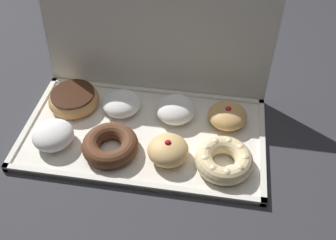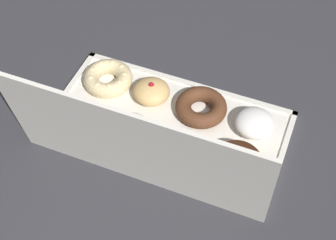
{
  "view_description": "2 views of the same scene",
  "coord_description": "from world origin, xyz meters",
  "px_view_note": "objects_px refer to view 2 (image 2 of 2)",
  "views": [
    {
      "loc": [
        0.14,
        -0.53,
        0.61
      ],
      "look_at": [
        0.05,
        -0.0,
        0.06
      ],
      "focal_mm": 39.49,
      "sensor_mm": 36.0,
      "label": 1
    },
    {
      "loc": [
        -0.26,
        0.65,
        0.89
      ],
      "look_at": [
        -0.01,
        0.01,
        0.05
      ],
      "focal_mm": 54.14,
      "sensor_mm": 36.0,
      "label": 2
    }
  ],
  "objects_px": {
    "powdered_filled_donut_5": "(185,148)",
    "powdered_filled_donut_6": "(131,130)",
    "cruller_donut_3": "(108,78)",
    "jelly_filled_donut_7": "(83,115)",
    "donut_box": "(167,126)",
    "chocolate_cake_ring_donut_1": "(201,107)",
    "powdered_filled_donut_0": "(254,123)",
    "chocolate_frosted_donut_4": "(237,165)",
    "jelly_filled_donut_2": "(151,91)"
  },
  "relations": [
    {
      "from": "powdered_filled_donut_5",
      "to": "powdered_filled_donut_6",
      "type": "xyz_separation_m",
      "value": [
        0.12,
        -0.0,
        0.0
      ]
    },
    {
      "from": "cruller_donut_3",
      "to": "jelly_filled_donut_7",
      "type": "relative_size",
      "value": 1.34
    },
    {
      "from": "donut_box",
      "to": "chocolate_cake_ring_donut_1",
      "type": "relative_size",
      "value": 4.49
    },
    {
      "from": "powdered_filled_donut_0",
      "to": "chocolate_frosted_donut_4",
      "type": "relative_size",
      "value": 0.74
    },
    {
      "from": "powdered_filled_donut_0",
      "to": "powdered_filled_donut_5",
      "type": "relative_size",
      "value": 1.0
    },
    {
      "from": "powdered_filled_donut_6",
      "to": "jelly_filled_donut_2",
      "type": "bearing_deg",
      "value": -89.28
    },
    {
      "from": "powdered_filled_donut_5",
      "to": "chocolate_frosted_donut_4",
      "type": "bearing_deg",
      "value": -179.37
    },
    {
      "from": "chocolate_frosted_donut_4",
      "to": "powdered_filled_donut_5",
      "type": "bearing_deg",
      "value": 0.63
    },
    {
      "from": "chocolate_cake_ring_donut_1",
      "to": "powdered_filled_donut_6",
      "type": "distance_m",
      "value": 0.17
    },
    {
      "from": "chocolate_cake_ring_donut_1",
      "to": "cruller_donut_3",
      "type": "bearing_deg",
      "value": -0.59
    },
    {
      "from": "powdered_filled_donut_5",
      "to": "powdered_filled_donut_6",
      "type": "height_order",
      "value": "powdered_filled_donut_6"
    },
    {
      "from": "donut_box",
      "to": "chocolate_frosted_donut_4",
      "type": "xyz_separation_m",
      "value": [
        -0.18,
        0.06,
        0.02
      ]
    },
    {
      "from": "chocolate_frosted_donut_4",
      "to": "powdered_filled_donut_6",
      "type": "xyz_separation_m",
      "value": [
        0.24,
        -0.0,
        0.0
      ]
    },
    {
      "from": "powdered_filled_donut_6",
      "to": "jelly_filled_donut_7",
      "type": "xyz_separation_m",
      "value": [
        0.12,
        0.0,
        -0.0
      ]
    },
    {
      "from": "cruller_donut_3",
      "to": "jelly_filled_donut_2",
      "type": "bearing_deg",
      "value": 177.98
    },
    {
      "from": "donut_box",
      "to": "jelly_filled_donut_2",
      "type": "xyz_separation_m",
      "value": [
        0.06,
        -0.06,
        0.03
      ]
    },
    {
      "from": "cruller_donut_3",
      "to": "chocolate_frosted_donut_4",
      "type": "relative_size",
      "value": 1.0
    },
    {
      "from": "chocolate_cake_ring_donut_1",
      "to": "jelly_filled_donut_7",
      "type": "xyz_separation_m",
      "value": [
        0.23,
        0.12,
        0.0
      ]
    },
    {
      "from": "powdered_filled_donut_0",
      "to": "powdered_filled_donut_5",
      "type": "height_order",
      "value": "powdered_filled_donut_0"
    },
    {
      "from": "chocolate_frosted_donut_4",
      "to": "powdered_filled_donut_6",
      "type": "bearing_deg",
      "value": -0.08
    },
    {
      "from": "jelly_filled_donut_2",
      "to": "jelly_filled_donut_7",
      "type": "distance_m",
      "value": 0.17
    },
    {
      "from": "powdered_filled_donut_0",
      "to": "cruller_donut_3",
      "type": "height_order",
      "value": "powdered_filled_donut_0"
    },
    {
      "from": "jelly_filled_donut_7",
      "to": "cruller_donut_3",
      "type": "bearing_deg",
      "value": -90.5
    },
    {
      "from": "jelly_filled_donut_2",
      "to": "chocolate_frosted_donut_4",
      "type": "bearing_deg",
      "value": 153.66
    },
    {
      "from": "powdered_filled_donut_5",
      "to": "chocolate_cake_ring_donut_1",
      "type": "bearing_deg",
      "value": -87.22
    },
    {
      "from": "jelly_filled_donut_2",
      "to": "powdered_filled_donut_5",
      "type": "bearing_deg",
      "value": 136.45
    },
    {
      "from": "jelly_filled_donut_2",
      "to": "powdered_filled_donut_5",
      "type": "distance_m",
      "value": 0.17
    },
    {
      "from": "jelly_filled_donut_2",
      "to": "powdered_filled_donut_5",
      "type": "height_order",
      "value": "jelly_filled_donut_2"
    },
    {
      "from": "cruller_donut_3",
      "to": "powdered_filled_donut_0",
      "type": "bearing_deg",
      "value": 179.04
    },
    {
      "from": "powdered_filled_donut_0",
      "to": "powdered_filled_donut_6",
      "type": "bearing_deg",
      "value": 25.62
    },
    {
      "from": "cruller_donut_3",
      "to": "jelly_filled_donut_7",
      "type": "bearing_deg",
      "value": 89.5
    },
    {
      "from": "powdered_filled_donut_6",
      "to": "cruller_donut_3",
      "type": "bearing_deg",
      "value": -46.88
    },
    {
      "from": "chocolate_cake_ring_donut_1",
      "to": "jelly_filled_donut_2",
      "type": "bearing_deg",
      "value": 0.77
    },
    {
      "from": "donut_box",
      "to": "powdered_filled_donut_6",
      "type": "distance_m",
      "value": 0.09
    },
    {
      "from": "chocolate_frosted_donut_4",
      "to": "powdered_filled_donut_6",
      "type": "height_order",
      "value": "powdered_filled_donut_6"
    },
    {
      "from": "powdered_filled_donut_6",
      "to": "chocolate_cake_ring_donut_1",
      "type": "bearing_deg",
      "value": -134.71
    },
    {
      "from": "chocolate_cake_ring_donut_1",
      "to": "powdered_filled_donut_5",
      "type": "relative_size",
      "value": 1.35
    },
    {
      "from": "chocolate_frosted_donut_4",
      "to": "powdered_filled_donut_5",
      "type": "xyz_separation_m",
      "value": [
        0.11,
        0.0,
        0.0
      ]
    },
    {
      "from": "cruller_donut_3",
      "to": "powdered_filled_donut_5",
      "type": "height_order",
      "value": "powdered_filled_donut_5"
    },
    {
      "from": "chocolate_cake_ring_donut_1",
      "to": "jelly_filled_donut_2",
      "type": "height_order",
      "value": "jelly_filled_donut_2"
    },
    {
      "from": "chocolate_cake_ring_donut_1",
      "to": "powdered_filled_donut_5",
      "type": "distance_m",
      "value": 0.12
    },
    {
      "from": "powdered_filled_donut_0",
      "to": "chocolate_frosted_donut_4",
      "type": "distance_m",
      "value": 0.12
    },
    {
      "from": "chocolate_cake_ring_donut_1",
      "to": "chocolate_frosted_donut_4",
      "type": "bearing_deg",
      "value": 134.81
    },
    {
      "from": "donut_box",
      "to": "powdered_filled_donut_6",
      "type": "bearing_deg",
      "value": 43.24
    },
    {
      "from": "donut_box",
      "to": "jelly_filled_donut_7",
      "type": "xyz_separation_m",
      "value": [
        0.18,
        0.06,
        0.03
      ]
    },
    {
      "from": "donut_box",
      "to": "chocolate_frosted_donut_4",
      "type": "distance_m",
      "value": 0.19
    },
    {
      "from": "jelly_filled_donut_2",
      "to": "powdered_filled_donut_6",
      "type": "relative_size",
      "value": 0.95
    },
    {
      "from": "donut_box",
      "to": "jelly_filled_donut_2",
      "type": "height_order",
      "value": "jelly_filled_donut_2"
    },
    {
      "from": "chocolate_frosted_donut_4",
      "to": "powdered_filled_donut_6",
      "type": "relative_size",
      "value": 1.31
    },
    {
      "from": "jelly_filled_donut_2",
      "to": "cruller_donut_3",
      "type": "height_order",
      "value": "jelly_filled_donut_2"
    }
  ]
}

